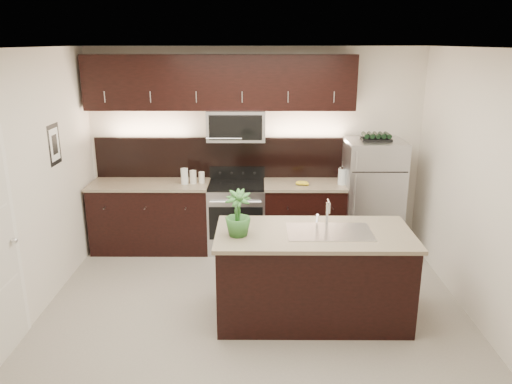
# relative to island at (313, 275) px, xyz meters

# --- Properties ---
(ground) EXTENTS (4.50, 4.50, 0.00)m
(ground) POSITION_rel_island_xyz_m (-0.60, 0.09, -0.47)
(ground) COLOR gray
(ground) RESTS_ON ground
(room_walls) EXTENTS (4.52, 4.02, 2.71)m
(room_walls) POSITION_rel_island_xyz_m (-0.71, 0.06, 1.22)
(room_walls) COLOR silver
(room_walls) RESTS_ON ground
(counter_run) EXTENTS (3.51, 0.65, 0.94)m
(counter_run) POSITION_rel_island_xyz_m (-1.06, 1.78, -0.00)
(counter_run) COLOR black
(counter_run) RESTS_ON ground
(upper_fixtures) EXTENTS (3.49, 0.40, 1.66)m
(upper_fixtures) POSITION_rel_island_xyz_m (-1.03, 1.93, 1.67)
(upper_fixtures) COLOR black
(upper_fixtures) RESTS_ON counter_run
(island) EXTENTS (1.96, 0.96, 0.94)m
(island) POSITION_rel_island_xyz_m (0.00, 0.00, 0.00)
(island) COLOR black
(island) RESTS_ON ground
(sink_faucet) EXTENTS (0.84, 0.50, 0.28)m
(sink_faucet) POSITION_rel_island_xyz_m (0.15, 0.01, 0.48)
(sink_faucet) COLOR silver
(sink_faucet) RESTS_ON island
(refrigerator) EXTENTS (0.74, 0.67, 1.53)m
(refrigerator) POSITION_rel_island_xyz_m (0.96, 1.72, 0.29)
(refrigerator) COLOR #B2B2B7
(refrigerator) RESTS_ON ground
(wine_rack) EXTENTS (0.38, 0.23, 0.09)m
(wine_rack) POSITION_rel_island_xyz_m (0.96, 1.72, 1.10)
(wine_rack) COLOR black
(wine_rack) RESTS_ON refrigerator
(plant) EXTENTS (0.27, 0.27, 0.45)m
(plant) POSITION_rel_island_xyz_m (-0.75, -0.09, 0.69)
(plant) COLOR #2D6327
(plant) RESTS_ON island
(canisters) EXTENTS (0.31, 0.14, 0.21)m
(canisters) POSITION_rel_island_xyz_m (-1.45, 1.76, 0.56)
(canisters) COLOR silver
(canisters) RESTS_ON counter_run
(french_press) EXTENTS (0.11, 0.11, 0.32)m
(french_press) POSITION_rel_island_xyz_m (0.55, 1.73, 0.59)
(french_press) COLOR silver
(french_press) RESTS_ON counter_run
(bananas) EXTENTS (0.21, 0.18, 0.06)m
(bananas) POSITION_rel_island_xyz_m (-0.02, 1.70, 0.50)
(bananas) COLOR gold
(bananas) RESTS_ON counter_run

